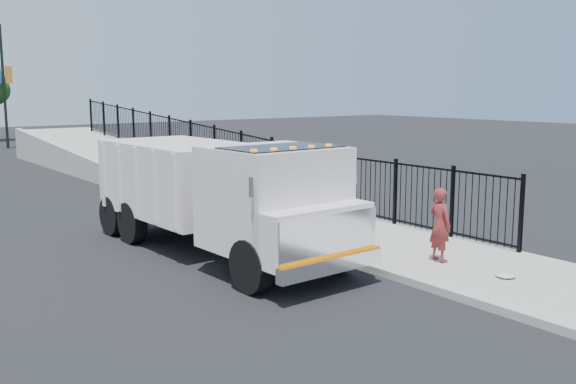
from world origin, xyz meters
TOP-DOWN VIEW (x-y plane):
  - ground at (0.00, 0.00)m, footprint 120.00×120.00m
  - sidewalk at (1.93, -2.00)m, footprint 3.55×12.00m
  - curb at (0.00, -2.00)m, footprint 0.30×12.00m
  - ramp at (2.12, 16.00)m, footprint 3.95×24.06m
  - iron_fence at (3.55, 12.00)m, footprint 0.10×28.00m
  - truck at (-1.91, 2.35)m, footprint 2.91×8.16m
  - worker at (1.44, -1.38)m, footprint 0.47×0.65m
  - debris at (1.55, -3.03)m, footprint 0.41×0.41m

SIDE VIEW (x-z plane):
  - ground at x=0.00m, z-range 0.00..0.00m
  - ramp at x=2.12m, z-range -1.60..1.60m
  - sidewalk at x=1.93m, z-range 0.00..0.12m
  - curb at x=0.00m, z-range 0.00..0.16m
  - debris at x=1.55m, z-range 0.12..0.22m
  - iron_fence at x=3.55m, z-range 0.00..1.80m
  - worker at x=1.44m, z-range 0.12..1.76m
  - truck at x=-1.91m, z-range 0.17..2.94m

